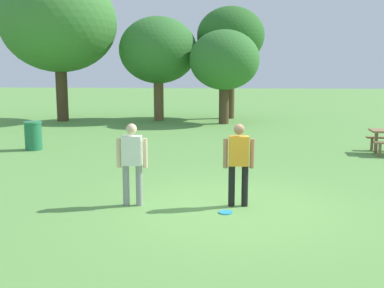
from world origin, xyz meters
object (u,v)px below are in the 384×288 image
(person_catcher, at_px, (132,159))
(tree_tall_left, at_px, (59,23))
(trash_can_beside_table, at_px, (33,136))
(tree_slender_mid, at_px, (231,37))
(frisbee, at_px, (226,212))
(tree_broad_center, at_px, (158,51))
(person_thrower, at_px, (239,159))
(tree_far_right, at_px, (224,61))

(person_catcher, relative_size, tree_tall_left, 0.22)
(person_catcher, relative_size, trash_can_beside_table, 1.71)
(person_catcher, relative_size, tree_slender_mid, 0.27)
(frisbee, bearing_deg, trash_can_beside_table, 135.99)
(person_catcher, xyz_separation_m, tree_broad_center, (-2.01, 15.64, 2.74))
(person_thrower, xyz_separation_m, tree_far_right, (-0.57, 14.12, 2.19))
(person_catcher, bearing_deg, frisbee, -10.48)
(frisbee, xyz_separation_m, tree_tall_left, (-8.86, 15.06, 5.04))
(person_thrower, bearing_deg, frisbee, -116.01)
(person_catcher, height_order, tree_far_right, tree_far_right)
(tree_broad_center, height_order, tree_far_right, tree_broad_center)
(frisbee, bearing_deg, tree_far_right, 91.31)
(tree_tall_left, height_order, tree_slender_mid, tree_tall_left)
(person_thrower, xyz_separation_m, frisbee, (-0.23, -0.48, -0.93))
(tree_tall_left, height_order, tree_broad_center, tree_tall_left)
(trash_can_beside_table, xyz_separation_m, tree_far_right, (6.25, 8.24, 2.65))
(tree_far_right, xyz_separation_m, tree_slender_mid, (0.27, 2.64, 1.33))
(tree_broad_center, bearing_deg, tree_far_right, -21.51)
(person_catcher, distance_m, tree_far_right, 14.50)
(tree_tall_left, bearing_deg, person_thrower, -58.07)
(trash_can_beside_table, xyz_separation_m, tree_broad_center, (2.72, 9.63, 3.20))
(person_catcher, height_order, tree_tall_left, tree_tall_left)
(tree_broad_center, bearing_deg, person_thrower, -75.20)
(frisbee, xyz_separation_m, trash_can_beside_table, (-6.58, 6.36, 0.47))
(tree_slender_mid, bearing_deg, trash_can_beside_table, -120.93)
(trash_can_beside_table, bearing_deg, person_thrower, -40.78)
(tree_broad_center, bearing_deg, frisbee, -76.42)
(trash_can_beside_table, bearing_deg, tree_broad_center, 74.23)
(person_catcher, xyz_separation_m, tree_slender_mid, (1.79, 16.90, 3.52))
(person_thrower, bearing_deg, person_catcher, -176.27)
(person_catcher, bearing_deg, tree_tall_left, 115.44)
(frisbee, distance_m, tree_tall_left, 18.19)
(tree_far_right, bearing_deg, tree_slender_mid, 84.09)
(tree_tall_left, bearing_deg, tree_far_right, -3.16)
(tree_far_right, bearing_deg, trash_can_beside_table, -127.18)
(trash_can_beside_table, bearing_deg, tree_slender_mid, 59.07)
(trash_can_beside_table, relative_size, tree_slender_mid, 0.16)
(person_thrower, relative_size, tree_far_right, 0.35)
(tree_far_right, bearing_deg, person_thrower, -87.70)
(frisbee, bearing_deg, tree_tall_left, 120.45)
(frisbee, bearing_deg, person_thrower, 63.99)
(tree_tall_left, height_order, tree_far_right, tree_tall_left)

